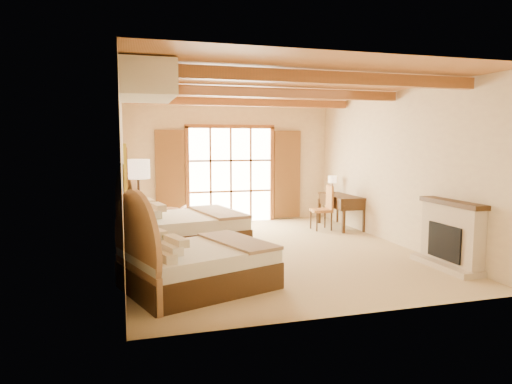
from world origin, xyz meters
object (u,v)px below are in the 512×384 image
object	(u,v)px
bed_far	(174,227)
bed_near	(189,262)
desk	(341,210)
armchair	(169,220)
nightstand	(144,253)

from	to	relation	value
bed_far	bed_near	bearing A→B (deg)	-102.10
bed_far	desk	world-z (taller)	bed_far
armchair	bed_far	bearing A→B (deg)	105.78
bed_near	armchair	bearing A→B (deg)	69.95
bed_near	bed_far	distance (m)	2.49
bed_far	desk	xyz separation A→B (m)	(4.30, 1.29, -0.02)
bed_near	bed_far	bearing A→B (deg)	70.35
bed_near	nightstand	bearing A→B (deg)	97.62
desk	bed_near	bearing A→B (deg)	-135.37
nightstand	armchair	world-z (taller)	armchair
nightstand	desk	xyz separation A→B (m)	(4.92, 2.60, 0.16)
armchair	nightstand	bearing A→B (deg)	94.64
bed_near	nightstand	distance (m)	1.33
bed_near	bed_far	world-z (taller)	bed_far
armchair	desk	world-z (taller)	desk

